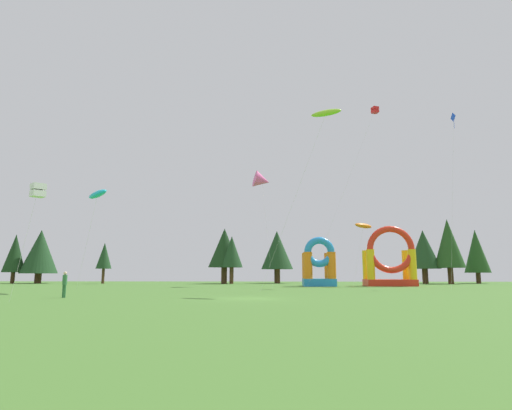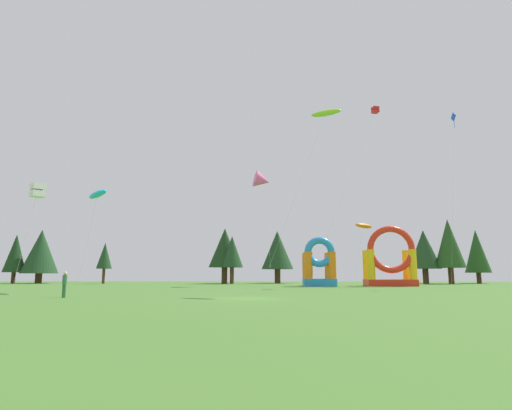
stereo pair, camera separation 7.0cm
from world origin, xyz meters
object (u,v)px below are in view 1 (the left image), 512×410
kite_pink_delta (262,180)px  kite_red_box (375,111)px  inflatable_red_slide (319,267)px  kite_lime_parafoil (326,113)px  kite_blue_diamond (454,120)px  inflatable_orange_dome (390,263)px  kite_orange_parafoil (363,226)px  kite_white_box (38,190)px  person_left_edge (65,282)px  kite_cyan_parafoil (98,194)px

kite_pink_delta → kite_red_box: 18.37m
inflatable_red_slide → kite_lime_parafoil: bearing=-93.3°
kite_blue_diamond → kite_pink_delta: (-24.59, 6.96, -6.07)m
inflatable_red_slide → inflatable_orange_dome: bearing=4.1°
kite_blue_diamond → kite_orange_parafoil: 17.54m
kite_lime_parafoil → kite_pink_delta: bearing=105.8°
kite_blue_diamond → kite_orange_parafoil: bearing=158.2°
kite_blue_diamond → kite_red_box: kite_red_box is taller
kite_orange_parafoil → inflatable_orange_dome: bearing=18.3°
kite_white_box → inflatable_orange_dome: (29.90, 32.88, -3.65)m
kite_blue_diamond → person_left_edge: 48.14m
kite_pink_delta → kite_lime_parafoil: bearing=-74.2°
kite_blue_diamond → kite_pink_delta: bearing=164.2°
inflatable_orange_dome → inflatable_red_slide: 9.59m
kite_red_box → inflatable_orange_dome: (1.46, 1.60, -20.83)m
kite_orange_parafoil → inflatable_red_slide: (-5.98, 0.50, -5.48)m
kite_cyan_parafoil → kite_pink_delta: bearing=53.3°
kite_blue_diamond → kite_cyan_parafoil: 43.45m
kite_pink_delta → kite_orange_parafoil: bearing=-10.7°
kite_lime_parafoil → kite_cyan_parafoil: kite_lime_parafoil is taller
kite_orange_parafoil → inflatable_red_slide: bearing=175.3°
kite_red_box → kite_orange_parafoil: 16.08m
kite_orange_parafoil → kite_blue_diamond: bearing=-21.8°
kite_pink_delta → kite_white_box: 37.45m
kite_lime_parafoil → kite_cyan_parafoil: size_ratio=1.68×
kite_white_box → kite_pink_delta: bearing=69.6°
kite_lime_parafoil → inflatable_orange_dome: bearing=63.3°
inflatable_red_slide → kite_red_box: bearing=-6.5°
kite_white_box → inflatable_red_slide: bearing=57.7°
kite_red_box → inflatable_orange_dome: size_ratio=3.06×
inflatable_orange_dome → kite_blue_diamond: bearing=-36.9°
kite_pink_delta → person_left_edge: (-13.03, -29.53, -13.74)m
kite_lime_parafoil → kite_red_box: 23.17m
kite_white_box → person_left_edge: kite_white_box is taller
kite_white_box → person_left_edge: size_ratio=3.93×
kite_red_box → inflatable_red_slide: size_ratio=3.79×
kite_blue_diamond → kite_white_box: (-37.33, -27.31, -14.19)m
person_left_edge → kite_pink_delta: bearing=88.3°
kite_lime_parafoil → kite_pink_delta: size_ratio=1.01×
kite_white_box → inflatable_orange_dome: size_ratio=0.89×
inflatable_orange_dome → inflatable_red_slide: inflatable_orange_dome is taller
kite_red_box → kite_lime_parafoil: bearing=-115.2°
inflatable_orange_dome → kite_lime_parafoil: bearing=-116.7°
kite_cyan_parafoil → inflatable_red_slide: (22.69, 18.19, -6.67)m
kite_blue_diamond → kite_lime_parafoil: 24.52m
kite_lime_parafoil → inflatable_red_slide: bearing=86.7°
kite_blue_diamond → kite_lime_parafoil: bearing=-139.1°
kite_pink_delta → inflatable_orange_dome: kite_pink_delta is taller
person_left_edge → kite_lime_parafoil: bearing=41.5°
kite_red_box → kite_white_box: kite_red_box is taller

